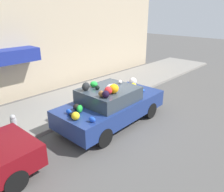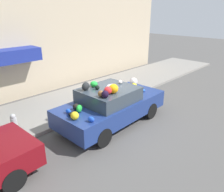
{
  "view_description": "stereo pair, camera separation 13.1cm",
  "coord_description": "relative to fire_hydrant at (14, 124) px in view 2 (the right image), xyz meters",
  "views": [
    {
      "loc": [
        -5.35,
        -4.99,
        3.96
      ],
      "look_at": [
        0.0,
        0.02,
        1.08
      ],
      "focal_mm": 35.0,
      "sensor_mm": 36.0,
      "label": 1
    },
    {
      "loc": [
        -5.26,
        -5.09,
        3.96
      ],
      "look_at": [
        0.0,
        0.02,
        1.08
      ],
      "focal_mm": 35.0,
      "sensor_mm": 36.0,
      "label": 2
    }
  ],
  "objects": [
    {
      "name": "sidewalk_curb",
      "position": [
        2.95,
        1.02,
        -0.41
      ],
      "size": [
        24.0,
        3.2,
        0.13
      ],
      "color": "gray",
      "rests_on": "ground"
    },
    {
      "name": "art_car",
      "position": [
        2.91,
        -1.65,
        0.28
      ],
      "size": [
        4.28,
        1.95,
        1.73
      ],
      "rotation": [
        0.0,
        0.0,
        0.02
      ],
      "color": "navy",
      "rests_on": "ground"
    },
    {
      "name": "building_facade",
      "position": [
        2.84,
        3.24,
        1.9
      ],
      "size": [
        18.0,
        1.2,
        4.78
      ],
      "color": "#C6B293",
      "rests_on": "ground"
    },
    {
      "name": "ground_plane",
      "position": [
        2.95,
        -1.68,
        -0.47
      ],
      "size": [
        60.0,
        60.0,
        0.0
      ],
      "primitive_type": "plane",
      "color": "#565451"
    },
    {
      "name": "fire_hydrant",
      "position": [
        0.0,
        0.0,
        0.0
      ],
      "size": [
        0.2,
        0.2,
        0.7
      ],
      "color": "#B2B2B7",
      "rests_on": "sidewalk_curb"
    }
  ]
}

